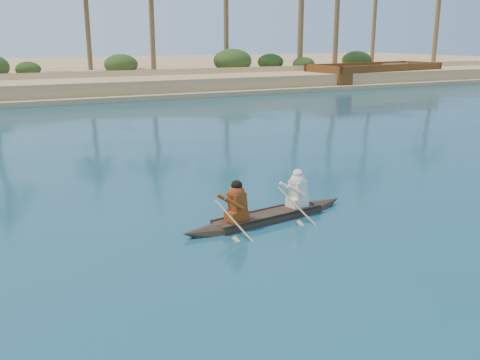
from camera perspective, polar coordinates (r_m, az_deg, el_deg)
name	(u,v)px	position (r m, az deg, el deg)	size (l,w,h in m)	color
canoe	(268,210)	(12.97, 3.01, -3.22)	(4.79, 1.34, 1.31)	#3B2A20
barge_right	(375,76)	(52.52, 14.19, 10.73)	(14.11, 6.39, 2.27)	brown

